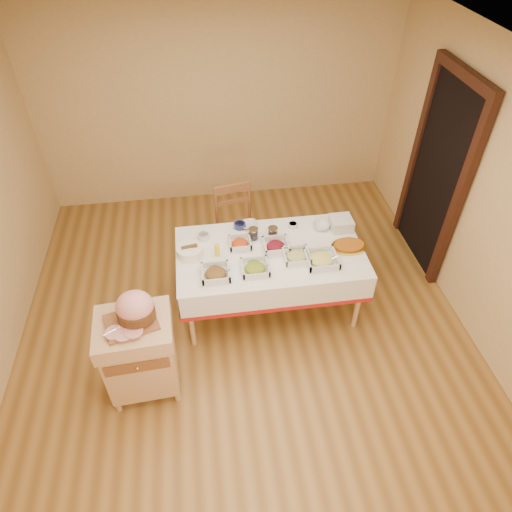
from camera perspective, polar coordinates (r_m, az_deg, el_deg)
The scene contains 23 objects.
room_shell at distance 3.83m, azimuth -1.76°, elevation 3.35°, with size 5.00×5.00×5.00m.
doorway at distance 5.29m, azimuth 21.77°, elevation 9.65°, with size 0.09×1.10×2.20m.
dining_table at distance 4.54m, azimuth 1.72°, elevation -0.92°, with size 1.82×1.02×0.76m.
butcher_cart at distance 4.07m, azimuth -14.35°, elevation -11.56°, with size 0.64×0.54×0.87m.
dining_chair at distance 5.12m, azimuth -2.32°, elevation 3.52°, with size 0.52×0.50×0.99m.
ham_on_board at distance 3.71m, azimuth -14.94°, elevation -6.51°, with size 0.42×0.40×0.28m.
serving_dish_a at distance 4.17m, azimuth -5.06°, elevation -2.17°, with size 0.26×0.26×0.11m.
serving_dish_b at distance 4.21m, azimuth -0.12°, elevation -1.51°, with size 0.25×0.25×0.10m.
serving_dish_c at distance 4.35m, azimuth 5.08°, elevation 0.00°, with size 0.25×0.25×0.10m.
serving_dish_d at distance 4.34m, azimuth 8.20°, elevation -0.41°, with size 0.30×0.30×0.11m.
serving_dish_e at distance 4.48m, azimuth -2.01°, elevation 1.62°, with size 0.22×0.21×0.10m.
serving_dish_f at distance 4.44m, azimuth 2.52°, elevation 1.25°, with size 0.26×0.25×0.12m.
small_bowl_left at distance 4.59m, azimuth -6.59°, elevation 2.47°, with size 0.12×0.12×0.06m.
small_bowl_mid at distance 4.71m, azimuth -2.04°, elevation 3.88°, with size 0.12×0.12×0.05m.
small_bowl_right at distance 4.72m, azimuth 4.62°, elevation 3.88°, with size 0.10×0.10×0.05m.
bowl_white_imported at distance 4.72m, azimuth -0.83°, elevation 3.92°, with size 0.17×0.17×0.04m, color silver.
bowl_small_imported at distance 4.74m, azimuth 8.17°, elevation 3.73°, with size 0.17×0.17×0.05m, color silver.
preserve_jar_left at distance 4.55m, azimuth -0.33°, elevation 2.74°, with size 0.10×0.10×0.13m.
preserve_jar_right at distance 4.56m, azimuth 2.11°, elevation 2.83°, with size 0.10×0.10×0.13m.
mustard_bottle at distance 4.36m, azimuth -4.89°, elevation 0.79°, with size 0.05×0.05×0.16m.
bread_basket at distance 4.41m, azimuth -8.27°, elevation 0.60°, with size 0.25×0.25×0.11m.
plate_stack at distance 4.76m, azimuth 10.58°, elevation 4.04°, with size 0.22×0.22×0.12m.
brass_platter at distance 4.55m, azimuth 11.53°, elevation 1.24°, with size 0.35×0.25×0.05m.
Camera 1 is at (-0.32, -2.99, 3.68)m, focal length 32.00 mm.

